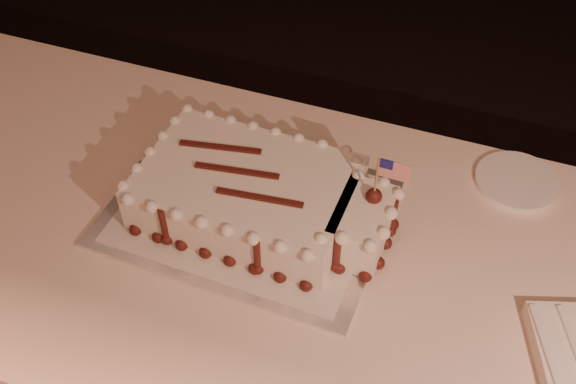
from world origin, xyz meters
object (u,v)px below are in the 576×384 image
(banquet_table, at_px, (322,362))
(sheet_cake, at_px, (261,196))
(cake_board, at_px, (249,211))
(side_plate, at_px, (517,181))

(banquet_table, relative_size, sheet_cake, 4.89)
(sheet_cake, bearing_deg, cake_board, 179.14)
(cake_board, bearing_deg, sheet_cake, 0.41)
(cake_board, distance_m, sheet_cake, 0.06)
(cake_board, relative_size, sheet_cake, 1.04)
(cake_board, distance_m, side_plate, 0.53)
(cake_board, height_order, sheet_cake, sheet_cake)
(sheet_cake, height_order, side_plate, sheet_cake)
(cake_board, height_order, side_plate, side_plate)
(banquet_table, bearing_deg, sheet_cake, 161.20)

